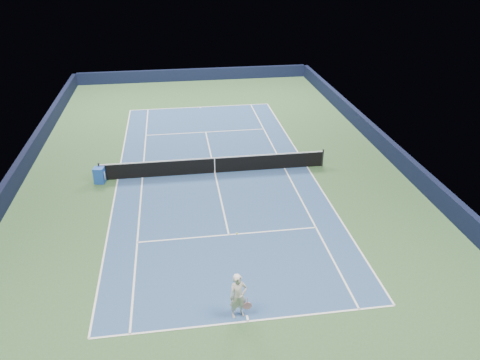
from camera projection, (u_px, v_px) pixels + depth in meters
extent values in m
plane|color=#2F502C|center=(215.00, 173.00, 26.97)|extent=(40.00, 40.00, 0.00)
cube|color=black|center=(194.00, 75.00, 44.11)|extent=(22.00, 0.35, 1.10)
cube|color=black|center=(394.00, 153.00, 28.12)|extent=(0.35, 40.00, 1.10)
cube|color=black|center=(16.00, 177.00, 25.30)|extent=(0.35, 40.00, 1.10)
cube|color=navy|center=(215.00, 173.00, 26.97)|extent=(10.97, 23.77, 0.01)
cube|color=white|center=(200.00, 107.00, 37.39)|extent=(10.97, 0.08, 0.00)
cube|color=white|center=(248.00, 321.00, 16.53)|extent=(10.97, 0.08, 0.00)
cube|color=white|center=(307.00, 167.00, 27.68)|extent=(0.08, 23.77, 0.00)
cube|color=white|center=(118.00, 179.00, 26.25)|extent=(0.08, 23.77, 0.00)
cube|color=white|center=(284.00, 168.00, 27.50)|extent=(0.08, 23.77, 0.00)
cube|color=white|center=(142.00, 177.00, 26.43)|extent=(0.08, 23.77, 0.00)
cube|color=white|center=(206.00, 132.00, 32.58)|extent=(8.23, 0.08, 0.00)
cube|color=white|center=(229.00, 235.00, 21.35)|extent=(8.23, 0.08, 0.00)
cube|color=white|center=(215.00, 173.00, 26.96)|extent=(0.08, 12.80, 0.00)
cube|color=white|center=(200.00, 108.00, 37.26)|extent=(0.08, 0.30, 0.00)
cube|color=white|center=(248.00, 318.00, 16.67)|extent=(0.08, 0.30, 0.00)
cylinder|color=black|center=(100.00, 172.00, 25.89)|extent=(0.10, 0.10, 1.07)
cylinder|color=black|center=(323.00, 158.00, 27.55)|extent=(0.10, 0.10, 1.07)
cube|color=black|center=(215.00, 166.00, 26.76)|extent=(12.80, 0.03, 0.91)
cube|color=white|center=(214.00, 158.00, 26.53)|extent=(12.80, 0.04, 0.06)
cube|color=white|center=(215.00, 166.00, 26.76)|extent=(0.05, 0.04, 0.91)
cube|color=#1C49AC|center=(99.00, 175.00, 25.70)|extent=(0.63, 0.59, 0.90)
cube|color=white|center=(105.00, 175.00, 25.74)|extent=(0.05, 0.40, 0.40)
imported|color=silver|center=(238.00, 296.00, 16.38)|extent=(0.74, 0.57, 1.80)
cylinder|color=pink|center=(247.00, 301.00, 16.48)|extent=(0.03, 0.03, 0.30)
cylinder|color=black|center=(247.00, 306.00, 16.59)|extent=(0.30, 0.02, 0.30)
cylinder|color=#C6809D|center=(247.00, 306.00, 16.59)|extent=(0.32, 0.03, 0.32)
sphere|color=#AEC229|center=(237.00, 234.00, 16.37)|extent=(0.07, 0.07, 0.07)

